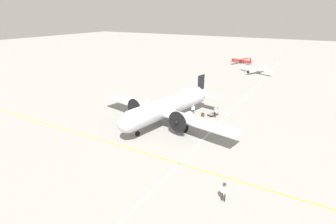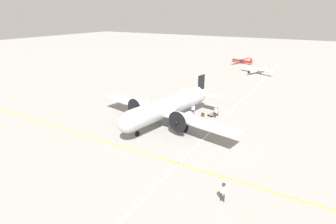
{
  "view_description": "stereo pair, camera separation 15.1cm",
  "coord_description": "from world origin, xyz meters",
  "px_view_note": "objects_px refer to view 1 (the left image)",
  "views": [
    {
      "loc": [
        17.61,
        -30.86,
        15.05
      ],
      "look_at": [
        0.0,
        0.0,
        1.6
      ],
      "focal_mm": 28.0,
      "sensor_mm": 36.0,
      "label": 1
    },
    {
      "loc": [
        17.74,
        -30.79,
        15.05
      ],
      "look_at": [
        0.0,
        0.0,
        1.6
      ],
      "focal_mm": 28.0,
      "sensor_mm": 36.0,
      "label": 2
    }
  ],
  "objects_px": {
    "ramp_agent": "(193,109)",
    "baggage_cart": "(213,114)",
    "suitcase_near_door": "(203,115)",
    "light_aircraft_distant": "(256,70)",
    "crew_foreground": "(224,190)",
    "airliner_main": "(166,107)",
    "light_aircraft_taxiing": "(241,61)",
    "passenger_boarding": "(215,110)"
  },
  "relations": [
    {
      "from": "airliner_main",
      "to": "suitcase_near_door",
      "type": "xyz_separation_m",
      "value": [
        3.64,
        5.03,
        -2.17
      ]
    },
    {
      "from": "airliner_main",
      "to": "passenger_boarding",
      "type": "xyz_separation_m",
      "value": [
        5.38,
        5.68,
        -1.36
      ]
    },
    {
      "from": "ramp_agent",
      "to": "light_aircraft_distant",
      "type": "xyz_separation_m",
      "value": [
        1.96,
        36.04,
        -0.21
      ]
    },
    {
      "from": "suitcase_near_door",
      "to": "light_aircraft_taxiing",
      "type": "height_order",
      "value": "light_aircraft_taxiing"
    },
    {
      "from": "ramp_agent",
      "to": "light_aircraft_taxiing",
      "type": "bearing_deg",
      "value": -124.74
    },
    {
      "from": "light_aircraft_distant",
      "to": "baggage_cart",
      "type": "bearing_deg",
      "value": 27.72
    },
    {
      "from": "ramp_agent",
      "to": "suitcase_near_door",
      "type": "xyz_separation_m",
      "value": [
        1.65,
        0.02,
        -0.73
      ]
    },
    {
      "from": "light_aircraft_distant",
      "to": "airliner_main",
      "type": "bearing_deg",
      "value": 20.72
    },
    {
      "from": "crew_foreground",
      "to": "light_aircraft_taxiing",
      "type": "height_order",
      "value": "light_aircraft_taxiing"
    },
    {
      "from": "baggage_cart",
      "to": "light_aircraft_taxiing",
      "type": "xyz_separation_m",
      "value": [
        -8.63,
        48.12,
        0.53
      ]
    },
    {
      "from": "airliner_main",
      "to": "light_aircraft_distant",
      "type": "height_order",
      "value": "airliner_main"
    },
    {
      "from": "baggage_cart",
      "to": "light_aircraft_distant",
      "type": "distance_m",
      "value": 34.86
    },
    {
      "from": "suitcase_near_door",
      "to": "baggage_cart",
      "type": "distance_m",
      "value": 1.7
    },
    {
      "from": "light_aircraft_taxiing",
      "to": "airliner_main",
      "type": "bearing_deg",
      "value": 112.13
    },
    {
      "from": "suitcase_near_door",
      "to": "passenger_boarding",
      "type": "bearing_deg",
      "value": 20.27
    },
    {
      "from": "crew_foreground",
      "to": "light_aircraft_taxiing",
      "type": "bearing_deg",
      "value": 112.58
    },
    {
      "from": "airliner_main",
      "to": "ramp_agent",
      "type": "bearing_deg",
      "value": 168.96
    },
    {
      "from": "ramp_agent",
      "to": "baggage_cart",
      "type": "distance_m",
      "value": 3.21
    },
    {
      "from": "baggage_cart",
      "to": "light_aircraft_taxiing",
      "type": "height_order",
      "value": "light_aircraft_taxiing"
    },
    {
      "from": "airliner_main",
      "to": "crew_foreground",
      "type": "relative_size",
      "value": 13.47
    },
    {
      "from": "suitcase_near_door",
      "to": "light_aircraft_taxiing",
      "type": "relative_size",
      "value": 0.07
    },
    {
      "from": "ramp_agent",
      "to": "light_aircraft_taxiing",
      "type": "relative_size",
      "value": 0.18
    },
    {
      "from": "passenger_boarding",
      "to": "airliner_main",
      "type": "bearing_deg",
      "value": -94.92
    },
    {
      "from": "suitcase_near_door",
      "to": "light_aircraft_distant",
      "type": "xyz_separation_m",
      "value": [
        0.31,
        36.02,
        0.52
      ]
    },
    {
      "from": "light_aircraft_distant",
      "to": "light_aircraft_taxiing",
      "type": "distance_m",
      "value": 15.35
    },
    {
      "from": "baggage_cart",
      "to": "light_aircraft_taxiing",
      "type": "bearing_deg",
      "value": -147.87
    },
    {
      "from": "suitcase_near_door",
      "to": "airliner_main",
      "type": "bearing_deg",
      "value": -125.83
    },
    {
      "from": "crew_foreground",
      "to": "light_aircraft_distant",
      "type": "xyz_separation_m",
      "value": [
        -8.79,
        53.34,
        -0.28
      ]
    },
    {
      "from": "ramp_agent",
      "to": "suitcase_near_door",
      "type": "bearing_deg",
      "value": 139.41
    },
    {
      "from": "baggage_cart",
      "to": "light_aircraft_distant",
      "type": "height_order",
      "value": "light_aircraft_distant"
    },
    {
      "from": "light_aircraft_distant",
      "to": "light_aircraft_taxiing",
      "type": "bearing_deg",
      "value": -123.64
    },
    {
      "from": "baggage_cart",
      "to": "passenger_boarding",
      "type": "bearing_deg",
      "value": 66.12
    },
    {
      "from": "light_aircraft_taxiing",
      "to": "passenger_boarding",
      "type": "bearing_deg",
      "value": 118.81
    },
    {
      "from": "baggage_cart",
      "to": "light_aircraft_distant",
      "type": "bearing_deg",
      "value": -156.52
    },
    {
      "from": "crew_foreground",
      "to": "baggage_cart",
      "type": "relative_size",
      "value": 0.91
    },
    {
      "from": "crew_foreground",
      "to": "ramp_agent",
      "type": "xyz_separation_m",
      "value": [
        -10.75,
        17.3,
        -0.08
      ]
    },
    {
      "from": "suitcase_near_door",
      "to": "light_aircraft_distant",
      "type": "bearing_deg",
      "value": 89.5
    },
    {
      "from": "crew_foreground",
      "to": "baggage_cart",
      "type": "height_order",
      "value": "crew_foreground"
    },
    {
      "from": "passenger_boarding",
      "to": "light_aircraft_distant",
      "type": "bearing_deg",
      "value": 130.84
    },
    {
      "from": "ramp_agent",
      "to": "baggage_cart",
      "type": "relative_size",
      "value": 0.87
    },
    {
      "from": "crew_foreground",
      "to": "suitcase_near_door",
      "type": "distance_m",
      "value": 19.58
    },
    {
      "from": "passenger_boarding",
      "to": "light_aircraft_taxiing",
      "type": "relative_size",
      "value": 0.19
    }
  ]
}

